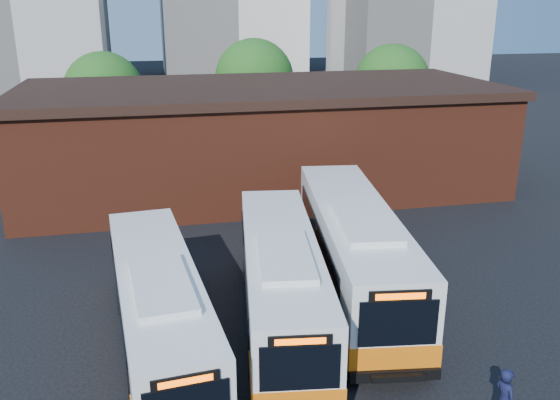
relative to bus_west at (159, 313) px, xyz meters
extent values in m
plane|color=black|center=(6.71, -2.21, -1.47)|extent=(220.00, 220.00, 0.00)
cube|color=white|center=(0.00, 0.03, 0.22)|extent=(3.51, 11.59, 2.71)
cube|color=orange|center=(0.00, 0.03, -0.57)|extent=(3.56, 11.64, 0.67)
cube|color=black|center=(0.00, 0.03, -1.04)|extent=(3.55, 11.63, 0.24)
cube|color=black|center=(0.55, -5.68, 1.27)|extent=(1.61, 0.21, 0.30)
cube|color=#FF5905|center=(0.55, -5.72, 1.27)|extent=(1.28, 0.14, 0.17)
cube|color=black|center=(-1.27, 0.29, 0.48)|extent=(0.90, 8.86, 1.00)
cube|color=black|center=(1.19, 0.53, 0.48)|extent=(0.90, 8.86, 1.00)
cube|color=white|center=(0.13, -1.39, 1.67)|extent=(2.02, 4.13, 0.21)
cylinder|color=black|center=(1.40, -3.08, -1.00)|extent=(0.39, 0.98, 0.95)
cylinder|color=black|center=(-1.39, 2.96, -1.00)|extent=(0.39, 0.98, 0.95)
cylinder|color=black|center=(0.80, 3.17, -1.00)|extent=(0.39, 0.98, 0.95)
cube|color=white|center=(4.31, 1.15, 0.27)|extent=(4.05, 12.02, 2.80)
cube|color=orange|center=(4.31, 1.15, -0.54)|extent=(4.10, 12.08, 0.69)
cube|color=black|center=(4.31, 1.15, -1.03)|extent=(4.09, 12.07, 0.25)
cube|color=black|center=(3.52, -4.72, 0.54)|extent=(2.12, 0.34, 1.33)
cube|color=black|center=(3.52, -4.73, 1.36)|extent=(1.66, 0.28, 0.31)
cube|color=#FF5905|center=(3.52, -4.77, 1.36)|extent=(1.32, 0.20, 0.18)
cube|color=black|center=(3.09, 1.71, 0.54)|extent=(1.27, 9.13, 1.03)
cube|color=black|center=(5.63, 1.37, 0.54)|extent=(1.27, 9.13, 1.03)
cube|color=white|center=(4.11, -0.31, 1.77)|extent=(2.24, 4.32, 0.22)
cylinder|color=black|center=(2.74, -2.01, -0.98)|extent=(0.44, 1.02, 0.98)
cylinder|color=black|center=(4.99, -2.31, -0.98)|extent=(0.44, 1.02, 0.98)
cylinder|color=black|center=(3.60, 4.42, -0.98)|extent=(0.44, 1.02, 0.98)
cylinder|color=black|center=(5.85, 4.12, -0.98)|extent=(0.44, 1.02, 0.98)
cube|color=white|center=(7.66, 2.99, 0.45)|extent=(4.48, 13.22, 3.08)
cube|color=orange|center=(7.66, 2.99, -0.45)|extent=(4.54, 13.28, 0.76)
cube|color=black|center=(7.66, 2.99, -0.99)|extent=(4.53, 13.26, 0.27)
cube|color=black|center=(6.78, -3.47, 0.74)|extent=(2.33, 0.38, 1.46)
cube|color=black|center=(6.78, -3.48, 1.64)|extent=(1.83, 0.31, 0.35)
cube|color=#FF5905|center=(6.77, -3.51, 1.64)|extent=(1.45, 0.22, 0.19)
cube|color=black|center=(6.77, -3.53, -0.99)|extent=(2.75, 0.52, 0.35)
cube|color=black|center=(6.74, -3.78, -0.88)|extent=(1.61, 0.62, 0.06)
cube|color=black|center=(6.71, -3.97, -0.80)|extent=(1.56, 0.25, 0.19)
cube|color=black|center=(6.32, 3.61, 0.74)|extent=(1.42, 10.03, 1.13)
cube|color=black|center=(9.11, 3.23, 0.74)|extent=(1.42, 10.03, 1.13)
cube|color=white|center=(7.44, 1.38, 2.09)|extent=(2.47, 4.75, 0.24)
cylinder|color=black|center=(5.92, -0.48, -0.93)|extent=(0.49, 1.12, 1.08)
cylinder|color=black|center=(8.40, -0.82, -0.93)|extent=(0.49, 1.12, 1.08)
cylinder|color=black|center=(6.89, 6.58, -0.93)|extent=(0.49, 1.12, 1.08)
cylinder|color=black|center=(9.36, 6.25, -0.93)|extent=(0.49, 1.12, 1.08)
cube|color=maroon|center=(6.71, 17.79, 1.53)|extent=(28.00, 12.00, 6.00)
cube|color=black|center=(6.71, 17.79, 4.68)|extent=(28.60, 12.60, 0.50)
cube|color=black|center=(9.71, 11.76, -0.27)|extent=(1.20, 0.08, 2.40)
cylinder|color=#382314|center=(-3.29, 29.79, -0.12)|extent=(0.36, 0.36, 2.70)
sphere|color=#185116|center=(-3.29, 29.79, 3.18)|extent=(6.00, 6.00, 6.00)
cylinder|color=#382314|center=(8.71, 31.79, 0.00)|extent=(0.36, 0.36, 2.95)
sphere|color=#185116|center=(8.71, 31.79, 3.61)|extent=(6.56, 6.56, 6.56)
cylinder|color=#382314|center=(19.71, 28.79, -0.07)|extent=(0.36, 0.36, 2.81)
sphere|color=#185116|center=(19.71, 28.79, 3.36)|extent=(6.24, 6.24, 6.24)
camera|label=1|loc=(0.21, -17.55, 9.56)|focal=38.00mm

